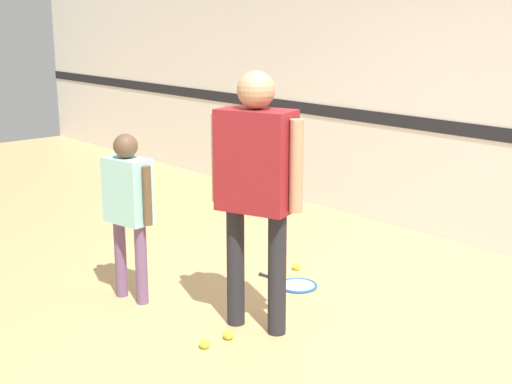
{
  "coord_description": "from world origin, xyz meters",
  "views": [
    {
      "loc": [
        3.1,
        -2.93,
        1.99
      ],
      "look_at": [
        -0.13,
        -0.08,
        0.92
      ],
      "focal_mm": 50.0,
      "sensor_mm": 36.0,
      "label": 1
    }
  ],
  "objects_px": {
    "person_instructor": "(256,174)",
    "tennis_ball_by_spare_racket": "(297,266)",
    "tennis_ball_near_instructor": "(229,335)",
    "racket_spare_on_floor": "(296,285)",
    "tennis_ball_stray_left": "(205,343)",
    "person_student_left": "(128,199)"
  },
  "relations": [
    {
      "from": "racket_spare_on_floor",
      "to": "tennis_ball_by_spare_racket",
      "type": "distance_m",
      "value": 0.35
    },
    {
      "from": "racket_spare_on_floor",
      "to": "tennis_ball_stray_left",
      "type": "relative_size",
      "value": 8.26
    },
    {
      "from": "person_instructor",
      "to": "person_student_left",
      "type": "bearing_deg",
      "value": -179.54
    },
    {
      "from": "racket_spare_on_floor",
      "to": "tennis_ball_near_instructor",
      "type": "height_order",
      "value": "tennis_ball_near_instructor"
    },
    {
      "from": "person_instructor",
      "to": "person_student_left",
      "type": "relative_size",
      "value": 1.38
    },
    {
      "from": "racket_spare_on_floor",
      "to": "person_student_left",
      "type": "bearing_deg",
      "value": 52.23
    },
    {
      "from": "person_student_left",
      "to": "racket_spare_on_floor",
      "type": "height_order",
      "value": "person_student_left"
    },
    {
      "from": "racket_spare_on_floor",
      "to": "tennis_ball_near_instructor",
      "type": "xyz_separation_m",
      "value": [
        0.37,
        -0.96,
        0.02
      ]
    },
    {
      "from": "person_instructor",
      "to": "racket_spare_on_floor",
      "type": "distance_m",
      "value": 1.3
    },
    {
      "from": "racket_spare_on_floor",
      "to": "tennis_ball_stray_left",
      "type": "distance_m",
      "value": 1.2
    },
    {
      "from": "tennis_ball_near_instructor",
      "to": "tennis_ball_stray_left",
      "type": "relative_size",
      "value": 1.0
    },
    {
      "from": "person_instructor",
      "to": "tennis_ball_by_spare_racket",
      "type": "bearing_deg",
      "value": 102.22
    },
    {
      "from": "tennis_ball_by_spare_racket",
      "to": "person_instructor",
      "type": "bearing_deg",
      "value": -58.17
    },
    {
      "from": "tennis_ball_near_instructor",
      "to": "tennis_ball_by_spare_racket",
      "type": "bearing_deg",
      "value": 116.87
    },
    {
      "from": "person_student_left",
      "to": "tennis_ball_stray_left",
      "type": "distance_m",
      "value": 1.2
    },
    {
      "from": "tennis_ball_near_instructor",
      "to": "tennis_ball_by_spare_racket",
      "type": "distance_m",
      "value": 1.35
    },
    {
      "from": "tennis_ball_near_instructor",
      "to": "person_student_left",
      "type": "bearing_deg",
      "value": -173.8
    },
    {
      "from": "person_instructor",
      "to": "tennis_ball_by_spare_racket",
      "type": "height_order",
      "value": "person_instructor"
    },
    {
      "from": "tennis_ball_near_instructor",
      "to": "person_instructor",
      "type": "bearing_deg",
      "value": 93.07
    },
    {
      "from": "tennis_ball_by_spare_racket",
      "to": "tennis_ball_stray_left",
      "type": "height_order",
      "value": "same"
    },
    {
      "from": "racket_spare_on_floor",
      "to": "tennis_ball_stray_left",
      "type": "bearing_deg",
      "value": 99.3
    },
    {
      "from": "tennis_ball_stray_left",
      "to": "tennis_ball_near_instructor",
      "type": "bearing_deg",
      "value": 89.78
    }
  ]
}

